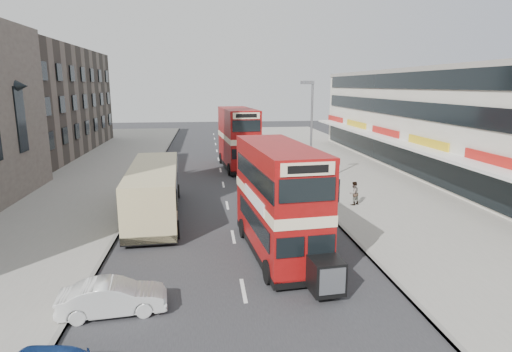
{
  "coord_description": "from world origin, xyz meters",
  "views": [
    {
      "loc": [
        -1.31,
        -13.09,
        7.82
      ],
      "look_at": [
        1.02,
        6.45,
        3.58
      ],
      "focal_mm": 29.73,
      "sensor_mm": 36.0,
      "label": 1
    }
  ],
  "objects_px": {
    "car_right_b": "(279,169)",
    "cyclist": "(279,175)",
    "bus_second": "(238,138)",
    "pedestrian_near": "(354,193)",
    "coach": "(154,189)",
    "bus_main": "(279,200)",
    "car_right_a": "(290,191)",
    "car_left_front": "(113,297)",
    "street_lamp": "(311,126)",
    "pedestrian_far": "(302,153)"
  },
  "relations": [
    {
      "from": "car_right_b",
      "to": "coach",
      "type": "bearing_deg",
      "value": -39.32
    },
    {
      "from": "car_right_a",
      "to": "cyclist",
      "type": "distance_m",
      "value": 4.76
    },
    {
      "from": "bus_second",
      "to": "pedestrian_near",
      "type": "xyz_separation_m",
      "value": [
        6.41,
        -14.16,
        -1.96
      ]
    },
    {
      "from": "bus_second",
      "to": "car_right_a",
      "type": "height_order",
      "value": "bus_second"
    },
    {
      "from": "car_right_b",
      "to": "bus_main",
      "type": "bearing_deg",
      "value": -7.7
    },
    {
      "from": "pedestrian_far",
      "to": "bus_main",
      "type": "bearing_deg",
      "value": -100.1
    },
    {
      "from": "pedestrian_near",
      "to": "car_left_front",
      "type": "bearing_deg",
      "value": 15.32
    },
    {
      "from": "car_right_a",
      "to": "car_right_b",
      "type": "xyz_separation_m",
      "value": [
        0.51,
        7.74,
        0.01
      ]
    },
    {
      "from": "bus_main",
      "to": "car_right_a",
      "type": "height_order",
      "value": "bus_main"
    },
    {
      "from": "coach",
      "to": "car_right_a",
      "type": "relative_size",
      "value": 2.61
    },
    {
      "from": "pedestrian_far",
      "to": "car_left_front",
      "type": "bearing_deg",
      "value": -109.59
    },
    {
      "from": "bus_main",
      "to": "pedestrian_near",
      "type": "xyz_separation_m",
      "value": [
        6.21,
        7.18,
        -1.71
      ]
    },
    {
      "from": "street_lamp",
      "to": "cyclist",
      "type": "bearing_deg",
      "value": 137.67
    },
    {
      "from": "bus_main",
      "to": "street_lamp",
      "type": "bearing_deg",
      "value": -115.65
    },
    {
      "from": "coach",
      "to": "car_right_b",
      "type": "height_order",
      "value": "coach"
    },
    {
      "from": "pedestrian_near",
      "to": "pedestrian_far",
      "type": "distance_m",
      "value": 16.55
    },
    {
      "from": "bus_main",
      "to": "pedestrian_far",
      "type": "distance_m",
      "value": 24.67
    },
    {
      "from": "bus_second",
      "to": "street_lamp",
      "type": "bearing_deg",
      "value": 113.2
    },
    {
      "from": "street_lamp",
      "to": "cyclist",
      "type": "xyz_separation_m",
      "value": [
        -2.01,
        1.83,
        -4.04
      ]
    },
    {
      "from": "car_left_front",
      "to": "coach",
      "type": "bearing_deg",
      "value": -6.92
    },
    {
      "from": "cyclist",
      "to": "bus_second",
      "type": "bearing_deg",
      "value": 113.96
    },
    {
      "from": "street_lamp",
      "to": "car_right_a",
      "type": "distance_m",
      "value": 5.5
    },
    {
      "from": "street_lamp",
      "to": "bus_main",
      "type": "relative_size",
      "value": 0.88
    },
    {
      "from": "bus_second",
      "to": "car_left_front",
      "type": "bearing_deg",
      "value": 71.05
    },
    {
      "from": "bus_second",
      "to": "car_right_a",
      "type": "xyz_separation_m",
      "value": [
        2.7,
        -11.76,
        -2.28
      ]
    },
    {
      "from": "bus_second",
      "to": "car_left_front",
      "type": "xyz_separation_m",
      "value": [
        -6.41,
        -25.94,
        -2.29
      ]
    },
    {
      "from": "car_right_a",
      "to": "pedestrian_far",
      "type": "height_order",
      "value": "pedestrian_far"
    },
    {
      "from": "car_right_b",
      "to": "cyclist",
      "type": "relative_size",
      "value": 2.07
    },
    {
      "from": "cyclist",
      "to": "street_lamp",
      "type": "bearing_deg",
      "value": -39.76
    },
    {
      "from": "coach",
      "to": "car_right_b",
      "type": "distance_m",
      "value": 14.29
    },
    {
      "from": "bus_second",
      "to": "coach",
      "type": "height_order",
      "value": "bus_second"
    },
    {
      "from": "car_right_a",
      "to": "car_right_b",
      "type": "bearing_deg",
      "value": 168.82
    },
    {
      "from": "coach",
      "to": "pedestrian_near",
      "type": "distance_m",
      "value": 12.68
    },
    {
      "from": "car_left_front",
      "to": "pedestrian_near",
      "type": "xyz_separation_m",
      "value": [
        12.82,
        11.79,
        0.33
      ]
    },
    {
      "from": "bus_second",
      "to": "pedestrian_near",
      "type": "distance_m",
      "value": 15.66
    },
    {
      "from": "pedestrian_near",
      "to": "cyclist",
      "type": "distance_m",
      "value": 8.04
    },
    {
      "from": "bus_second",
      "to": "cyclist",
      "type": "relative_size",
      "value": 4.63
    },
    {
      "from": "coach",
      "to": "car_right_b",
      "type": "bearing_deg",
      "value": 45.32
    },
    {
      "from": "car_left_front",
      "to": "pedestrian_near",
      "type": "distance_m",
      "value": 17.42
    },
    {
      "from": "bus_second",
      "to": "car_right_b",
      "type": "relative_size",
      "value": 2.24
    },
    {
      "from": "car_right_a",
      "to": "pedestrian_near",
      "type": "bearing_deg",
      "value": 49.65
    },
    {
      "from": "bus_main",
      "to": "car_right_b",
      "type": "distance_m",
      "value": 17.7
    },
    {
      "from": "pedestrian_far",
      "to": "coach",
      "type": "bearing_deg",
      "value": -121.89
    },
    {
      "from": "car_left_front",
      "to": "pedestrian_far",
      "type": "bearing_deg",
      "value": -30.89
    },
    {
      "from": "bus_main",
      "to": "coach",
      "type": "relative_size",
      "value": 0.84
    },
    {
      "from": "car_left_front",
      "to": "pedestrian_near",
      "type": "height_order",
      "value": "pedestrian_near"
    },
    {
      "from": "bus_second",
      "to": "pedestrian_far",
      "type": "distance_m",
      "value": 7.39
    },
    {
      "from": "coach",
      "to": "bus_second",
      "type": "bearing_deg",
      "value": 63.81
    },
    {
      "from": "coach",
      "to": "pedestrian_near",
      "type": "xyz_separation_m",
      "value": [
        12.64,
        0.53,
        -0.76
      ]
    },
    {
      "from": "pedestrian_far",
      "to": "pedestrian_near",
      "type": "bearing_deg",
      "value": -85.81
    }
  ]
}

